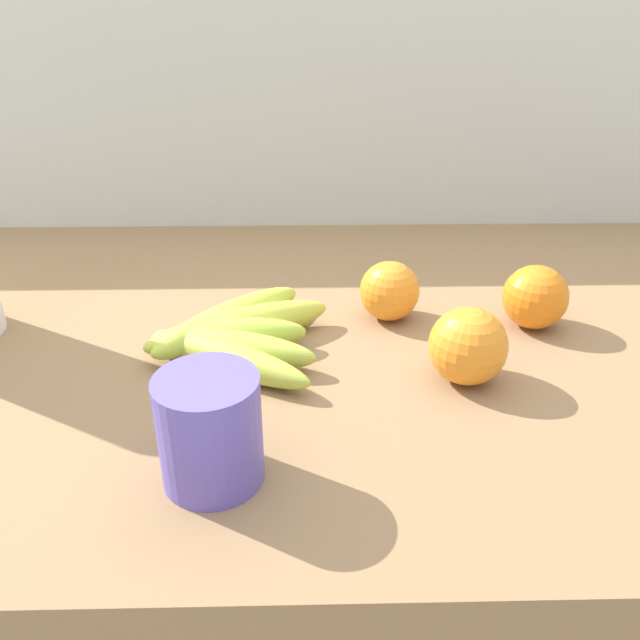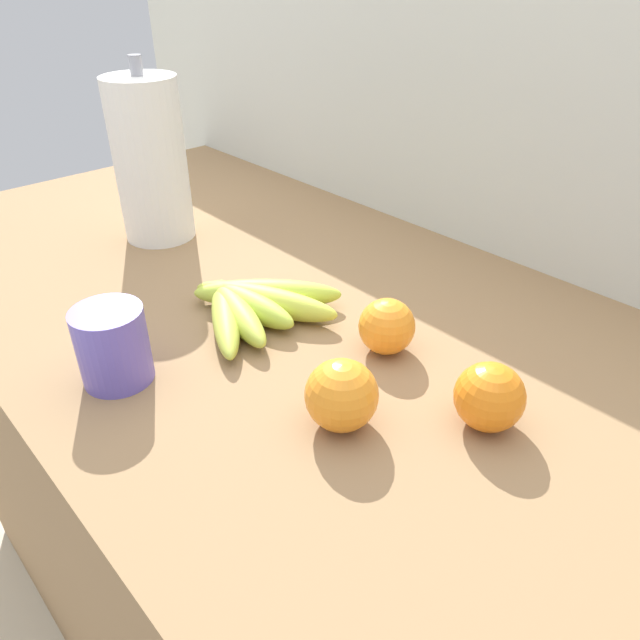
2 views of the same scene
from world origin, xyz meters
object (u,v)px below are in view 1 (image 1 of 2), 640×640
banana_bunch (232,335)px  orange_front (390,291)px  orange_far_right (468,346)px  mug (210,430)px  orange_back_right (535,297)px

banana_bunch → orange_front: size_ratio=3.27×
banana_bunch → orange_far_right: orange_far_right is taller
orange_far_right → mug: 0.27m
orange_back_right → orange_far_right: size_ratio=0.95×
orange_front → mug: (-0.17, -0.28, 0.01)m
orange_front → mug: 0.33m
banana_bunch → orange_front: 0.19m
banana_bunch → mug: bearing=-88.6°
orange_back_right → orange_far_right: orange_far_right is taller
banana_bunch → orange_far_right: 0.25m
orange_front → orange_far_right: size_ratio=0.91×
orange_front → orange_far_right: 0.15m
orange_front → banana_bunch: bearing=-156.9°
orange_far_right → mug: mug is taller
orange_front → orange_back_right: orange_back_right is taller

